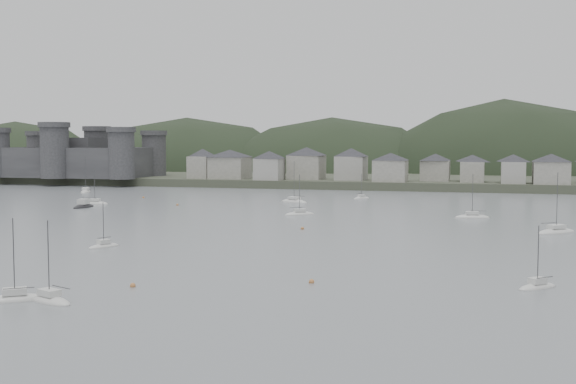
% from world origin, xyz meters
% --- Properties ---
extents(ground, '(900.00, 900.00, 0.00)m').
position_xyz_m(ground, '(0.00, 0.00, 0.00)').
color(ground, slate).
rests_on(ground, ground).
extents(far_shore_land, '(900.00, 250.00, 3.00)m').
position_xyz_m(far_shore_land, '(0.00, 295.00, 1.50)').
color(far_shore_land, '#383D2D').
rests_on(far_shore_land, ground).
extents(forested_ridge, '(851.55, 103.94, 102.57)m').
position_xyz_m(forested_ridge, '(4.83, 269.40, -11.28)').
color(forested_ridge, black).
rests_on(forested_ridge, ground).
extents(castle, '(66.00, 43.00, 20.00)m').
position_xyz_m(castle, '(-120.00, 179.80, 10.96)').
color(castle, '#363639').
rests_on(castle, far_shore_land).
extents(waterfront_town, '(451.48, 28.46, 12.92)m').
position_xyz_m(waterfront_town, '(50.59, 183.34, 8.66)').
color(waterfront_town, gray).
rests_on(waterfront_town, far_shore_land).
extents(sailboat_lead, '(5.20, 5.92, 8.26)m').
position_xyz_m(sailboat_lead, '(6.77, 134.67, 0.19)').
color(sailboat_lead, silver).
rests_on(sailboat_lead, ground).
extents(moored_fleet, '(249.59, 164.45, 13.12)m').
position_xyz_m(moored_fleet, '(2.35, 63.37, 0.18)').
color(moored_fleet, silver).
rests_on(moored_fleet, ground).
extents(motor_launch_far, '(3.47, 8.43, 3.97)m').
position_xyz_m(motor_launch_far, '(-59.45, 85.32, 0.29)').
color(motor_launch_far, black).
rests_on(motor_launch_far, ground).
extents(mooring_buoys, '(156.37, 125.22, 0.70)m').
position_xyz_m(mooring_buoys, '(-8.34, 50.95, 0.15)').
color(mooring_buoys, '#B7743D').
rests_on(mooring_buoys, ground).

